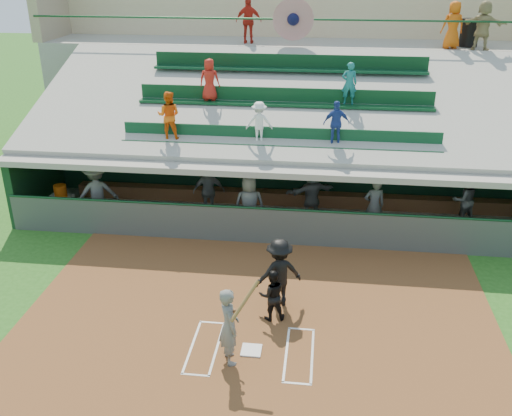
# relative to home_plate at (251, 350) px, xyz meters

# --- Properties ---
(ground) EXTENTS (100.00, 100.00, 0.00)m
(ground) POSITION_rel_home_plate_xyz_m (0.00, 0.00, -0.04)
(ground) COLOR #225618
(ground) RESTS_ON ground
(dirt_slab) EXTENTS (11.00, 9.00, 0.02)m
(dirt_slab) POSITION_rel_home_plate_xyz_m (0.00, 0.50, -0.03)
(dirt_slab) COLOR brown
(dirt_slab) RESTS_ON ground
(home_plate) EXTENTS (0.43, 0.43, 0.03)m
(home_plate) POSITION_rel_home_plate_xyz_m (0.00, 0.00, 0.00)
(home_plate) COLOR silver
(home_plate) RESTS_ON dirt_slab
(batters_box_chalk) EXTENTS (2.65, 1.85, 0.01)m
(batters_box_chalk) POSITION_rel_home_plate_xyz_m (0.00, 0.00, -0.01)
(batters_box_chalk) COLOR white
(batters_box_chalk) RESTS_ON dirt_slab
(dugout_floor) EXTENTS (16.00, 3.50, 0.04)m
(dugout_floor) POSITION_rel_home_plate_xyz_m (0.00, 6.75, -0.02)
(dugout_floor) COLOR gray
(dugout_floor) RESTS_ON ground
(concourse_slab) EXTENTS (20.00, 3.00, 4.60)m
(concourse_slab) POSITION_rel_home_plate_xyz_m (0.00, 13.50, 2.26)
(concourse_slab) COLOR gray
(concourse_slab) RESTS_ON ground
(grandstand) EXTENTS (20.40, 10.40, 7.80)m
(grandstand) POSITION_rel_home_plate_xyz_m (-0.01, 10.51, 2.23)
(grandstand) COLOR #4A4F4B
(grandstand) RESTS_ON ground
(batter_at_plate) EXTENTS (0.94, 0.79, 1.95)m
(batter_at_plate) POSITION_rel_home_plate_xyz_m (-0.41, -0.35, 0.85)
(batter_at_plate) COLOR #5A5D58
(batter_at_plate) RESTS_ON dirt_slab
(catcher) EXTENTS (0.71, 0.62, 1.27)m
(catcher) POSITION_rel_home_plate_xyz_m (0.31, 1.25, 0.62)
(catcher) COLOR black
(catcher) RESTS_ON dirt_slab
(home_umpire) EXTENTS (1.28, 1.03, 1.73)m
(home_umpire) POSITION_rel_home_plate_xyz_m (0.42, 1.86, 0.85)
(home_umpire) COLOR black
(home_umpire) RESTS_ON dirt_slab
(dugout_bench) EXTENTS (14.53, 0.56, 0.44)m
(dugout_bench) POSITION_rel_home_plate_xyz_m (0.24, 7.88, 0.22)
(dugout_bench) COLOR brown
(dugout_bench) RESTS_ON dugout_floor
(white_table) EXTENTS (0.75, 0.58, 0.64)m
(white_table) POSITION_rel_home_plate_xyz_m (-6.99, 6.13, 0.32)
(white_table) COLOR silver
(white_table) RESTS_ON dugout_floor
(water_cooler) EXTENTS (0.40, 0.40, 0.40)m
(water_cooler) POSITION_rel_home_plate_xyz_m (-6.94, 6.10, 0.84)
(water_cooler) COLOR #DC560C
(water_cooler) RESTS_ON white_table
(dugout_player_a) EXTENTS (1.47, 1.20, 1.98)m
(dugout_player_a) POSITION_rel_home_plate_xyz_m (-5.57, 5.76, 0.99)
(dugout_player_a) COLOR #51534E
(dugout_player_a) RESTS_ON dugout_floor
(dugout_player_b) EXTENTS (1.07, 0.62, 1.72)m
(dugout_player_b) POSITION_rel_home_plate_xyz_m (-2.22, 6.63, 0.86)
(dugout_player_b) COLOR #5D605A
(dugout_player_b) RESTS_ON dugout_floor
(dugout_player_c) EXTENTS (0.96, 0.70, 1.83)m
(dugout_player_c) POSITION_rel_home_plate_xyz_m (-0.79, 5.62, 0.92)
(dugout_player_c) COLOR #545752
(dugout_player_c) RESTS_ON dugout_floor
(dugout_player_d) EXTENTS (1.67, 1.17, 1.74)m
(dugout_player_d) POSITION_rel_home_plate_xyz_m (1.03, 6.80, 0.87)
(dugout_player_d) COLOR #5D605A
(dugout_player_d) RESTS_ON dugout_floor
(dugout_player_e) EXTENTS (0.71, 0.54, 1.73)m
(dugout_player_e) POSITION_rel_home_plate_xyz_m (2.91, 6.08, 0.87)
(dugout_player_e) COLOR #5B5E59
(dugout_player_e) RESTS_ON dugout_floor
(dugout_player_f) EXTENTS (0.97, 0.86, 1.65)m
(dugout_player_f) POSITION_rel_home_plate_xyz_m (5.71, 6.99, 0.83)
(dugout_player_f) COLOR #5A5D58
(dugout_player_f) RESTS_ON dugout_floor
(trash_bin) EXTENTS (0.67, 0.67, 1.00)m
(trash_bin) POSITION_rel_home_plate_xyz_m (6.50, 12.98, 5.07)
(trash_bin) COLOR black
(trash_bin) RESTS_ON concourse_slab
(concourse_staff_a) EXTENTS (1.00, 0.44, 1.68)m
(concourse_staff_a) POSITION_rel_home_plate_xyz_m (-1.76, 12.83, 5.41)
(concourse_staff_a) COLOR red
(concourse_staff_a) RESTS_ON concourse_slab
(concourse_staff_b) EXTENTS (0.89, 0.66, 1.66)m
(concourse_staff_b) POSITION_rel_home_plate_xyz_m (5.76, 12.43, 5.39)
(concourse_staff_b) COLOR #CF540C
(concourse_staff_b) RESTS_ON concourse_slab
(concourse_staff_c) EXTENTS (1.66, 1.00, 1.71)m
(concourse_staff_c) POSITION_rel_home_plate_xyz_m (6.76, 12.20, 5.42)
(concourse_staff_c) COLOR tan
(concourse_staff_c) RESTS_ON concourse_slab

